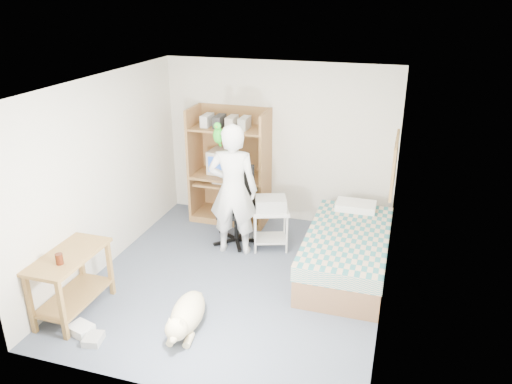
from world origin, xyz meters
TOP-DOWN VIEW (x-y plane):
  - floor at (0.00, 0.00)m, footprint 4.00×4.00m
  - wall_back at (0.00, 2.00)m, footprint 3.60×0.02m
  - wall_right at (1.80, 0.00)m, footprint 0.02×4.00m
  - wall_left at (-1.80, 0.00)m, footprint 0.02×4.00m
  - ceiling at (0.00, 0.00)m, footprint 3.60×4.00m
  - computer_hutch at (-0.70, 1.74)m, footprint 1.20×0.63m
  - bed at (1.30, 0.62)m, footprint 1.02×2.02m
  - side_desk at (-1.55, -1.20)m, footprint 0.50×1.00m
  - corkboard at (1.77, 0.90)m, footprint 0.04×0.94m
  - office_chair at (-0.35, 1.03)m, footprint 0.63×0.63m
  - person at (-0.30, 0.72)m, footprint 0.73×0.53m
  - parrot at (-0.49, 0.73)m, footprint 0.14×0.24m
  - dog at (-0.20, -1.10)m, footprint 0.43×1.06m
  - printer_cart at (0.17, 0.95)m, footprint 0.60×0.54m
  - printer at (0.17, 0.95)m, footprint 0.50×0.44m
  - crt_monitor at (-0.83, 1.75)m, footprint 0.41×0.43m
  - keyboard at (-0.70, 1.58)m, footprint 0.46×0.18m
  - pencil_cup at (-0.38, 1.65)m, footprint 0.08×0.08m
  - drink_glass at (-1.50, -1.39)m, footprint 0.08×0.08m
  - floor_box_a at (-1.26, -1.52)m, footprint 0.29×0.26m
  - floor_box_b at (-1.05, -1.61)m, footprint 0.22×0.25m

SIDE VIEW (x-z plane):
  - floor at x=0.00m, z-range 0.00..0.00m
  - floor_box_b at x=-1.05m, z-range 0.00..0.08m
  - floor_box_a at x=-1.26m, z-range 0.00..0.10m
  - dog at x=-0.20m, z-range -0.03..0.37m
  - bed at x=1.30m, z-range -0.04..0.62m
  - printer_cart at x=0.17m, z-range 0.10..0.70m
  - office_chair at x=-0.35m, z-range -0.16..0.95m
  - side_desk at x=-1.55m, z-range 0.12..0.87m
  - keyboard at x=-0.70m, z-range 0.66..0.69m
  - printer at x=0.17m, z-range 0.60..0.78m
  - drink_glass at x=-1.50m, z-range 0.75..0.87m
  - pencil_cup at x=-0.38m, z-range 0.76..0.88m
  - computer_hutch at x=-0.70m, z-range -0.08..1.72m
  - person at x=-0.30m, z-range 0.00..1.85m
  - crt_monitor at x=-0.83m, z-range 0.77..1.14m
  - wall_back at x=0.00m, z-range 0.00..2.50m
  - wall_right at x=1.80m, z-range 0.00..2.50m
  - wall_left at x=-1.80m, z-range 0.00..2.50m
  - corkboard at x=1.77m, z-range 1.12..1.78m
  - parrot at x=-0.49m, z-range 1.51..1.88m
  - ceiling at x=0.00m, z-range 2.49..2.51m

